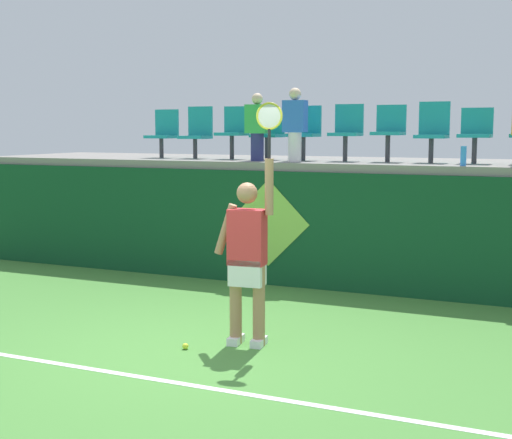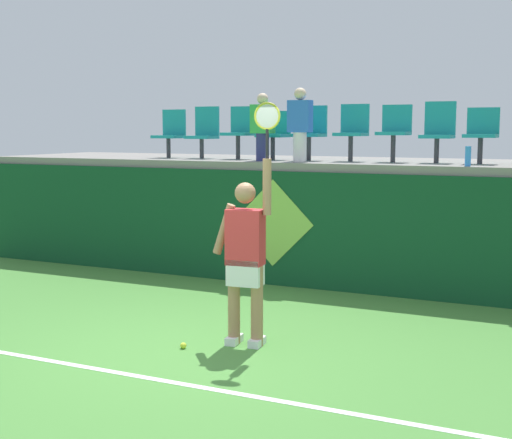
{
  "view_description": "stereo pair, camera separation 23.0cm",
  "coord_description": "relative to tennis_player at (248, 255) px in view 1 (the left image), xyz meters",
  "views": [
    {
      "loc": [
        3.5,
        -6.27,
        2.29
      ],
      "look_at": [
        0.2,
        1.21,
        1.26
      ],
      "focal_mm": 50.79,
      "sensor_mm": 36.0,
      "label": 1
    },
    {
      "loc": [
        3.71,
        -6.18,
        2.29
      ],
      "look_at": [
        0.2,
        1.21,
        1.26
      ],
      "focal_mm": 50.79,
      "sensor_mm": 36.0,
      "label": 2
    }
  ],
  "objects": [
    {
      "name": "spectator_platform",
      "position": [
        -0.4,
        4.19,
        0.76
      ],
      "size": [
        11.93,
        2.64,
        0.12
      ],
      "primitive_type": "cube",
      "color": "gray",
      "rests_on": "court_back_wall"
    },
    {
      "name": "tennis_ball",
      "position": [
        -0.53,
        -0.42,
        -0.94
      ],
      "size": [
        0.07,
        0.07,
        0.07
      ],
      "primitive_type": "sphere",
      "color": "#D1E533",
      "rests_on": "ground_plane"
    },
    {
      "name": "tennis_player",
      "position": [
        0.0,
        0.0,
        0.0
      ],
      "size": [
        0.75,
        0.3,
        2.55
      ],
      "color": "white",
      "rests_on": "ground_plane"
    },
    {
      "name": "spectator_0",
      "position": [
        -0.74,
        3.33,
        1.38
      ],
      "size": [
        0.34,
        0.2,
        1.09
      ],
      "color": "white",
      "rests_on": "spectator_platform"
    },
    {
      "name": "wall_signage_mount",
      "position": [
        -0.95,
        2.81,
        -0.97
      ],
      "size": [
        1.27,
        0.01,
        1.56
      ],
      "color": "#0F4223",
      "rests_on": "ground_plane"
    },
    {
      "name": "stadium_chair_0",
      "position": [
        -3.27,
        3.78,
        1.26
      ],
      "size": [
        0.44,
        0.42,
        0.81
      ],
      "color": "#38383D",
      "rests_on": "spectator_platform"
    },
    {
      "name": "stadium_chair_7",
      "position": [
        1.2,
        3.78,
        1.29
      ],
      "size": [
        0.44,
        0.42,
        0.88
      ],
      "color": "#38383D",
      "rests_on": "spectator_platform"
    },
    {
      "name": "court_back_wall",
      "position": [
        -0.4,
        2.92,
        -0.14
      ],
      "size": [
        11.93,
        0.2,
        1.67
      ],
      "primitive_type": "cube",
      "color": "#0F4223",
      "rests_on": "ground_plane"
    },
    {
      "name": "spectator_2",
      "position": [
        -1.35,
        3.32,
        1.35
      ],
      "size": [
        0.34,
        0.2,
        1.02
      ],
      "color": "navy",
      "rests_on": "spectator_platform"
    },
    {
      "name": "stadium_chair_6",
      "position": [
        0.57,
        3.77,
        1.3
      ],
      "size": [
        0.44,
        0.42,
        0.84
      ],
      "color": "#38383D",
      "rests_on": "spectator_platform"
    },
    {
      "name": "stadium_chair_4",
      "position": [
        -0.74,
        3.78,
        1.29
      ],
      "size": [
        0.44,
        0.42,
        0.84
      ],
      "color": "#38383D",
      "rests_on": "spectator_platform"
    },
    {
      "name": "ground_plane",
      "position": [
        -0.4,
        -0.54,
        -0.97
      ],
      "size": [
        40.0,
        40.0,
        0.0
      ],
      "primitive_type": "plane",
      "color": "#478438"
    },
    {
      "name": "court_baseline_stripe",
      "position": [
        -0.4,
        -1.33,
        -0.97
      ],
      "size": [
        10.74,
        0.08,
        0.01
      ],
      "primitive_type": "cube",
      "color": "white",
      "rests_on": "ground_plane"
    },
    {
      "name": "stadium_chair_3",
      "position": [
        -1.35,
        3.77,
        1.26
      ],
      "size": [
        0.44,
        0.42,
        0.77
      ],
      "color": "#38383D",
      "rests_on": "spectator_platform"
    },
    {
      "name": "stadium_chair_2",
      "position": [
        -1.96,
        3.77,
        1.3
      ],
      "size": [
        0.44,
        0.42,
        0.85
      ],
      "color": "#38383D",
      "rests_on": "spectator_platform"
    },
    {
      "name": "water_bottle",
      "position": [
        1.74,
        3.04,
        0.95
      ],
      "size": [
        0.08,
        0.08,
        0.26
      ],
      "primitive_type": "cylinder",
      "color": "#338CE5",
      "rests_on": "spectator_platform"
    },
    {
      "name": "stadium_chair_5",
      "position": [
        -0.07,
        3.78,
        1.3
      ],
      "size": [
        0.44,
        0.42,
        0.86
      ],
      "color": "#38383D",
      "rests_on": "spectator_platform"
    },
    {
      "name": "stadium_chair_1",
      "position": [
        -2.63,
        3.78,
        1.27
      ],
      "size": [
        0.44,
        0.42,
        0.85
      ],
      "color": "#38383D",
      "rests_on": "spectator_platform"
    },
    {
      "name": "stadium_chair_8",
      "position": [
        1.8,
        3.77,
        1.27
      ],
      "size": [
        0.44,
        0.42,
        0.78
      ],
      "color": "#38383D",
      "rests_on": "spectator_platform"
    }
  ]
}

